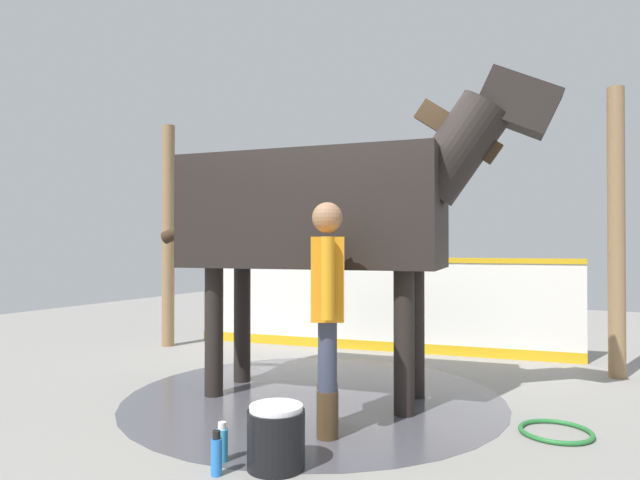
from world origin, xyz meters
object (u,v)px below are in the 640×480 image
object	(u,v)px
horse	(327,211)
hose_coil	(556,431)
handler	(327,301)
wash_bucket	(276,437)
bottle_spray	(216,455)
bottle_shampoo	(222,443)

from	to	relation	value
horse	hose_coil	bearing A→B (deg)	-10.87
handler	wash_bucket	xyz separation A→B (m)	(-0.00, 0.67, -0.74)
wash_bucket	bottle_spray	bearing A→B (deg)	44.57
wash_bucket	bottle_shampoo	world-z (taller)	wash_bucket
horse	wash_bucket	size ratio (longest dim) A/B	9.61
horse	handler	bearing A→B (deg)	-71.24
horse	handler	distance (m)	1.11
bottle_spray	horse	bearing A→B (deg)	-84.86
horse	bottle_spray	bearing A→B (deg)	-92.94
hose_coil	bottle_shampoo	bearing A→B (deg)	39.32
wash_bucket	bottle_spray	distance (m)	0.35
handler	bottle_shampoo	world-z (taller)	handler
bottle_shampoo	bottle_spray	xyz separation A→B (m)	(-0.10, 0.18, 0.01)
horse	hose_coil	world-z (taller)	horse
bottle_shampoo	horse	bearing A→B (deg)	-87.85
bottle_shampoo	hose_coil	xyz separation A→B (m)	(-1.76, -1.44, -0.09)
bottle_spray	hose_coil	xyz separation A→B (m)	(-1.66, -1.62, -0.10)
handler	wash_bucket	distance (m)	1.00
horse	wash_bucket	world-z (taller)	horse
bottle_shampoo	hose_coil	world-z (taller)	bottle_shampoo
horse	bottle_shampoo	world-z (taller)	horse
hose_coil	horse	bearing A→B (deg)	-2.80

